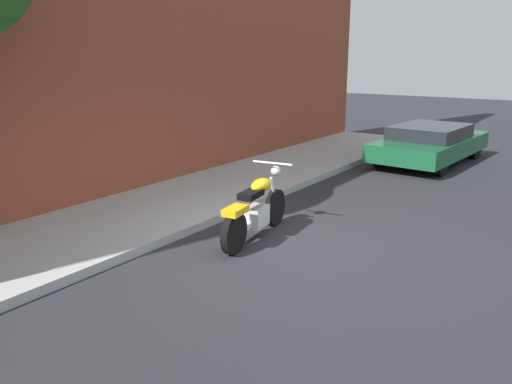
{
  "coord_description": "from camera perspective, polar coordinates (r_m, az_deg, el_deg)",
  "views": [
    {
      "loc": [
        -6.4,
        -3.74,
        2.85
      ],
      "look_at": [
        -0.11,
        0.68,
        0.77
      ],
      "focal_mm": 35.77,
      "sensor_mm": 36.0,
      "label": 1
    }
  ],
  "objects": [
    {
      "name": "ground_plane",
      "position": [
        7.94,
        4.47,
        -5.91
      ],
      "size": [
        60.0,
        60.0,
        0.0
      ],
      "primitive_type": "plane",
      "color": "#28282D"
    },
    {
      "name": "motorcycle",
      "position": [
        8.05,
        -0.04,
        -2.07
      ],
      "size": [
        2.09,
        0.7,
        1.13
      ],
      "color": "black",
      "rests_on": "ground"
    },
    {
      "name": "sidewalk",
      "position": [
        9.65,
        -10.63,
        -1.84
      ],
      "size": [
        21.09,
        2.58,
        0.14
      ],
      "primitive_type": "cube",
      "color": "#ACACAC",
      "rests_on": "ground"
    },
    {
      "name": "parked_car_green",
      "position": [
        14.51,
        18.9,
        5.24
      ],
      "size": [
        4.34,
        2.1,
        1.03
      ],
      "color": "black",
      "rests_on": "ground"
    }
  ]
}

